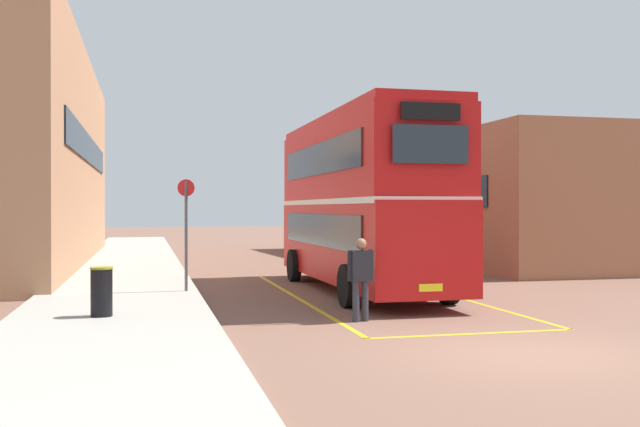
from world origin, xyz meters
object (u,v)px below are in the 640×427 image
at_px(pedestrian_boarding, 361,273).
at_px(bus_stop_sign, 186,224).
at_px(double_decker_bus, 361,200).
at_px(single_deck_bus, 332,221).
at_px(litter_bin, 102,292).

distance_m(pedestrian_boarding, bus_stop_sign, 6.05).
bearing_deg(bus_stop_sign, pedestrian_boarding, -57.95).
relative_size(double_decker_bus, single_deck_bus, 0.99).
xyz_separation_m(double_decker_bus, litter_bin, (-6.58, -4.13, -1.88)).
distance_m(single_deck_bus, pedestrian_boarding, 22.06).
height_order(single_deck_bus, litter_bin, single_deck_bus).
relative_size(single_deck_bus, litter_bin, 10.42).
bearing_deg(litter_bin, single_deck_bus, 63.96).
bearing_deg(bus_stop_sign, single_deck_bus, 63.58).
bearing_deg(bus_stop_sign, double_decker_bus, 0.52).
relative_size(double_decker_bus, bus_stop_sign, 3.48).
bearing_deg(bus_stop_sign, litter_bin, -114.52).
relative_size(single_deck_bus, pedestrian_boarding, 6.06).
distance_m(double_decker_bus, single_deck_bus, 16.75).
bearing_deg(litter_bin, double_decker_bus, 32.12).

